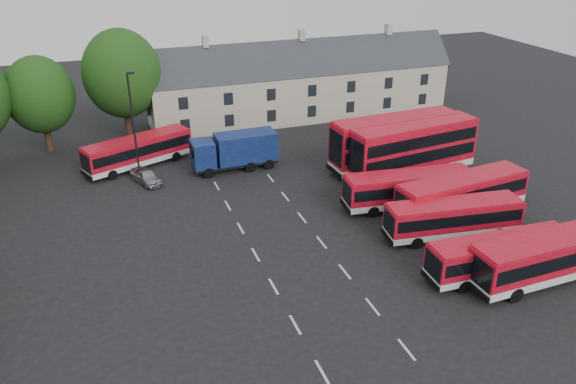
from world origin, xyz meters
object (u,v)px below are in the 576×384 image
(silver_car, at_px, (146,176))
(lamppost, at_px, (134,126))
(box_truck, at_px, (236,150))
(bus_row_a, at_px, (552,254))
(bus_dd_south, at_px, (413,147))

(silver_car, xyz_separation_m, lamppost, (-0.49, 0.25, 4.66))
(silver_car, bearing_deg, box_truck, -18.97)
(lamppost, bearing_deg, box_truck, 0.56)
(bus_row_a, distance_m, silver_car, 33.02)
(bus_dd_south, height_order, lamppost, lamppost)
(silver_car, bearing_deg, bus_dd_south, -37.17)
(bus_dd_south, relative_size, silver_car, 3.29)
(box_truck, xyz_separation_m, silver_car, (-8.32, -0.34, -1.28))
(bus_dd_south, xyz_separation_m, box_truck, (-14.63, 6.86, -0.93))
(bus_row_a, bearing_deg, bus_dd_south, 87.50)
(bus_dd_south, height_order, silver_car, bus_dd_south)
(bus_row_a, height_order, bus_dd_south, bus_dd_south)
(bus_dd_south, distance_m, box_truck, 16.18)
(bus_row_a, height_order, box_truck, box_truck)
(bus_row_a, relative_size, silver_car, 3.00)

